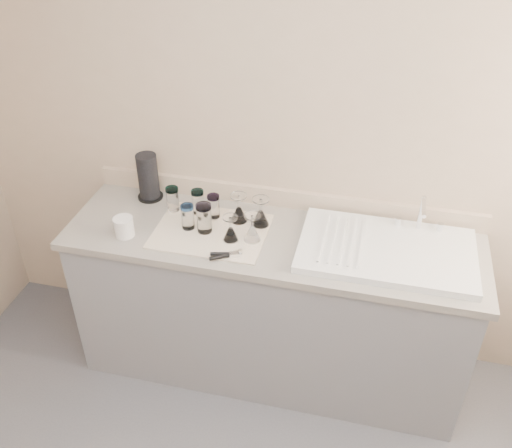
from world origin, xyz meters
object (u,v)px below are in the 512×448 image
(sink_unit, at_px, (387,250))
(tumbler_teal, at_px, (173,199))
(paper_towel_roll, at_px, (148,177))
(tumbler_purple, at_px, (214,206))
(goblet_front_left, at_px, (231,232))
(tumbler_blue, at_px, (188,217))
(white_mug, at_px, (123,227))
(goblet_back_left, at_px, (239,212))
(tumbler_cyan, at_px, (198,201))
(goblet_back_right, at_px, (261,216))
(can_opener, at_px, (226,255))
(tumbler_lavender, at_px, (204,218))
(goblet_front_right, at_px, (252,231))

(sink_unit, relative_size, tumbler_teal, 6.21)
(sink_unit, bearing_deg, paper_towel_roll, 171.20)
(tumbler_purple, distance_m, goblet_front_left, 0.22)
(sink_unit, distance_m, paper_towel_roll, 1.29)
(sink_unit, height_order, tumbler_blue, sink_unit)
(white_mug, bearing_deg, goblet_back_left, 25.03)
(tumbler_purple, xyz_separation_m, tumbler_blue, (-0.10, -0.12, 0.00))
(tumbler_blue, bearing_deg, tumbler_cyan, 87.98)
(tumbler_cyan, bearing_deg, sink_unit, -6.42)
(goblet_back_right, relative_size, can_opener, 1.01)
(can_opener, bearing_deg, tumbler_cyan, 126.72)
(tumbler_blue, xyz_separation_m, can_opener, (0.25, -0.18, -0.06))
(tumbler_cyan, distance_m, tumbler_blue, 0.14)
(tumbler_cyan, height_order, goblet_back_right, goblet_back_right)
(tumbler_cyan, relative_size, goblet_back_right, 0.85)
(tumbler_purple, height_order, tumbler_lavender, tumbler_lavender)
(white_mug, bearing_deg, can_opener, -6.24)
(goblet_front_right, bearing_deg, tumbler_teal, 161.18)
(goblet_front_left, bearing_deg, goblet_back_left, 91.03)
(sink_unit, xyz_separation_m, goblet_back_right, (-0.63, 0.08, 0.04))
(sink_unit, distance_m, white_mug, 1.27)
(tumbler_blue, distance_m, can_opener, 0.31)
(tumbler_teal, height_order, goblet_front_right, goblet_front_right)
(tumbler_teal, relative_size, tumbler_purple, 1.05)
(tumbler_purple, xyz_separation_m, goblet_front_left, (0.14, -0.17, -0.02))
(tumbler_lavender, xyz_separation_m, white_mug, (-0.38, -0.12, -0.04))
(tumbler_purple, xyz_separation_m, goblet_back_right, (0.25, -0.01, -0.01))
(tumbler_blue, distance_m, tumbler_lavender, 0.09)
(sink_unit, height_order, paper_towel_roll, paper_towel_roll)
(tumbler_teal, relative_size, goblet_back_right, 0.87)
(tumbler_purple, xyz_separation_m, white_mug, (-0.38, -0.25, -0.02))
(tumbler_lavender, height_order, goblet_back_right, same)
(can_opener, bearing_deg, tumbler_lavender, 132.49)
(tumbler_purple, distance_m, tumbler_lavender, 0.13)
(tumbler_teal, xyz_separation_m, tumbler_cyan, (0.13, 0.01, -0.00))
(sink_unit, xyz_separation_m, tumbler_blue, (-0.97, -0.03, 0.05))
(goblet_front_right, height_order, can_opener, goblet_front_right)
(tumbler_lavender, bearing_deg, goblet_front_right, -3.49)
(tumbler_cyan, relative_size, tumbler_blue, 0.99)
(tumbler_cyan, xyz_separation_m, tumbler_blue, (-0.01, -0.14, 0.00))
(paper_towel_roll, bearing_deg, tumbler_cyan, -16.17)
(tumbler_lavender, relative_size, goblet_front_right, 1.06)
(goblet_back_right, relative_size, white_mug, 1.04)
(goblet_front_left, xyz_separation_m, can_opener, (0.01, -0.14, -0.03))
(goblet_back_left, bearing_deg, can_opener, -86.60)
(goblet_back_left, relative_size, can_opener, 1.00)
(sink_unit, xyz_separation_m, goblet_front_left, (-0.74, -0.08, 0.03))
(tumbler_teal, bearing_deg, goblet_front_left, -26.52)
(goblet_back_right, bearing_deg, paper_towel_roll, 169.56)
(goblet_front_left, relative_size, white_mug, 0.90)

